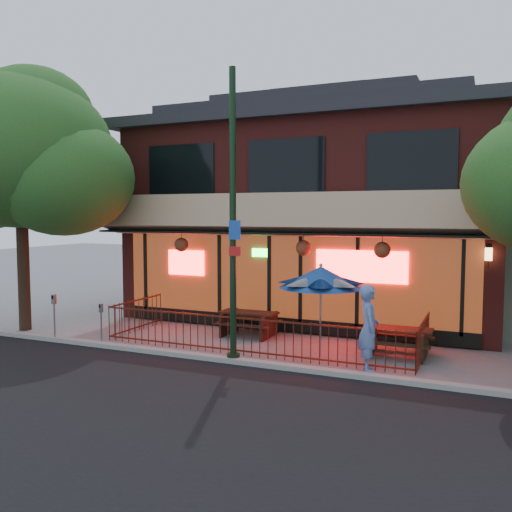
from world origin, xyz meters
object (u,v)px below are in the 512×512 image
at_px(pedestrian, 369,328).
at_px(parking_meter_far, 54,309).
at_px(picnic_table_left, 249,320).
at_px(patio_umbrella, 321,277).
at_px(parking_meter_near, 101,317).
at_px(picnic_table_right, 398,338).
at_px(street_tree_left, 23,145).
at_px(street_light, 233,232).

relative_size(pedestrian, parking_meter_far, 1.50).
height_order(picnic_table_left, patio_umbrella, patio_umbrella).
distance_m(pedestrian, parking_meter_near, 7.17).
bearing_deg(patio_umbrella, parking_meter_far, -169.70).
xyz_separation_m(pedestrian, parking_meter_near, (-7.15, -0.50, -0.21)).
height_order(picnic_table_right, pedestrian, pedestrian).
bearing_deg(parking_meter_far, street_tree_left, 155.46).
bearing_deg(pedestrian, parking_meter_far, 74.26).
xyz_separation_m(picnic_table_right, pedestrian, (-0.41, -1.64, 0.52)).
height_order(street_light, parking_meter_far, street_light).
relative_size(pedestrian, parking_meter_near, 1.72).
relative_size(street_light, picnic_table_left, 4.15).
height_order(parking_meter_near, parking_meter_far, parking_meter_far).
relative_size(parking_meter_near, parking_meter_far, 0.87).
height_order(street_tree_left, picnic_table_right, street_tree_left).
xyz_separation_m(street_light, patio_umbrella, (1.80, 1.26, -1.14)).
bearing_deg(street_light, patio_umbrella, 34.98).
bearing_deg(parking_meter_near, street_light, -0.04).
xyz_separation_m(street_light, parking_meter_near, (-3.98, 0.00, -2.37)).
distance_m(picnic_table_right, patio_umbrella, 2.51).
xyz_separation_m(picnic_table_right, parking_meter_far, (-9.13, -2.22, 0.43)).
distance_m(patio_umbrella, parking_meter_near, 6.05).
height_order(picnic_table_right, parking_meter_near, parking_meter_near).
xyz_separation_m(parking_meter_near, parking_meter_far, (-1.58, -0.08, 0.12)).
xyz_separation_m(street_light, street_tree_left, (-7.46, 0.79, 2.52)).
distance_m(picnic_table_left, parking_meter_near, 4.18).
height_order(street_light, picnic_table_right, street_light).
relative_size(patio_umbrella, pedestrian, 1.19).
relative_size(street_tree_left, pedestrian, 4.05).
relative_size(picnic_table_right, parking_meter_far, 1.26).
xyz_separation_m(picnic_table_left, patio_umbrella, (2.60, -1.43, 1.54)).
xyz_separation_m(patio_umbrella, parking_meter_near, (-5.79, -1.26, -1.23)).
distance_m(street_light, parking_meter_near, 4.63).
height_order(patio_umbrella, pedestrian, patio_umbrella).
distance_m(street_tree_left, parking_meter_far, 5.21).
bearing_deg(pedestrian, parking_meter_near, 74.46).
xyz_separation_m(street_light, picnic_table_right, (3.57, 2.14, -2.68)).
bearing_deg(picnic_table_right, patio_umbrella, -153.58).
relative_size(picnic_table_left, pedestrian, 0.85).
relative_size(picnic_table_left, parking_meter_near, 1.46).
bearing_deg(parking_meter_near, picnic_table_left, 40.20).
relative_size(street_tree_left, picnic_table_right, 4.80).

